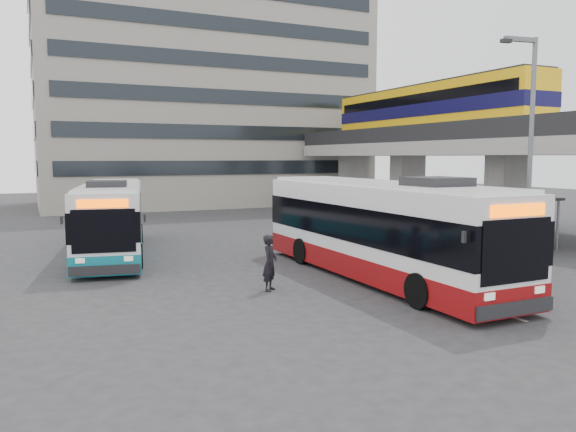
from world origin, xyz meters
name	(u,v)px	position (x,y,z in m)	size (l,w,h in m)	color
ground	(327,281)	(0.00, 0.00, 0.00)	(120.00, 120.00, 0.00)	#28282B
viaduct	(444,132)	(17.00, 13.89, 6.23)	(8.00, 32.00, 9.68)	gray
bike_shelter	(454,220)	(8.50, 3.00, 1.52)	(10.00, 4.00, 2.54)	#595B60
office_block	(202,74)	(6.00, 36.00, 12.50)	(30.00, 15.00, 25.00)	gray
road_markings	(435,292)	(2.50, -3.00, 0.01)	(0.15, 7.60, 0.01)	beige
bus_main	(377,230)	(1.95, -0.33, 1.79)	(2.90, 13.07, 3.86)	white
bus_teal	(112,219)	(-6.26, 9.18, 1.64)	(4.69, 12.21, 3.53)	white
pedestrian	(270,263)	(-2.47, -0.53, 0.95)	(0.69, 0.46, 1.90)	black
lamp_post	(528,142)	(7.27, -2.27, 5.05)	(1.55, 0.39, 8.85)	#595B60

